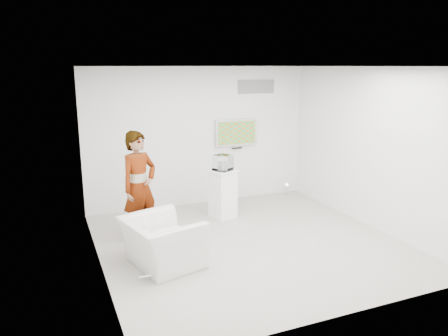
# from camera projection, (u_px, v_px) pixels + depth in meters

# --- Properties ---
(room) EXTENTS (5.01, 5.01, 3.00)m
(room) POSITION_uv_depth(u_px,v_px,m) (250.00, 159.00, 7.27)
(room) COLOR #A9A29B
(room) RESTS_ON ground
(tv) EXTENTS (1.00, 0.08, 0.60)m
(tv) POSITION_uv_depth(u_px,v_px,m) (236.00, 132.00, 9.77)
(tv) COLOR silver
(tv) RESTS_ON room
(logo_decal) EXTENTS (0.90, 0.02, 0.30)m
(logo_decal) POSITION_uv_depth(u_px,v_px,m) (256.00, 87.00, 9.77)
(logo_decal) COLOR slate
(logo_decal) RESTS_ON room
(person) EXTENTS (0.85, 0.75, 1.95)m
(person) POSITION_uv_depth(u_px,v_px,m) (139.00, 187.00, 7.51)
(person) COLOR silver
(person) RESTS_ON room
(armchair) EXTENTS (1.25, 1.36, 0.75)m
(armchair) POSITION_uv_depth(u_px,v_px,m) (162.00, 242.00, 6.69)
(armchair) COLOR silver
(armchair) RESTS_ON room
(pedestal) EXTENTS (0.60, 0.60, 0.98)m
(pedestal) POSITION_uv_depth(u_px,v_px,m) (223.00, 194.00, 8.79)
(pedestal) COLOR white
(pedestal) RESTS_ON room
(floor_uplight) EXTENTS (0.19, 0.19, 0.27)m
(floor_uplight) POSITION_uv_depth(u_px,v_px,m) (287.00, 190.00, 10.37)
(floor_uplight) COLOR white
(floor_uplight) RESTS_ON room
(vitrine) EXTENTS (0.42, 0.42, 0.31)m
(vitrine) POSITION_uv_depth(u_px,v_px,m) (223.00, 163.00, 8.65)
(vitrine) COLOR white
(vitrine) RESTS_ON pedestal
(console) EXTENTS (0.08, 0.15, 0.19)m
(console) POSITION_uv_depth(u_px,v_px,m) (223.00, 166.00, 8.66)
(console) COLOR white
(console) RESTS_ON pedestal
(wii_remote) EXTENTS (0.09, 0.14, 0.04)m
(wii_remote) POSITION_uv_depth(u_px,v_px,m) (143.00, 139.00, 7.61)
(wii_remote) COLOR white
(wii_remote) RESTS_ON person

